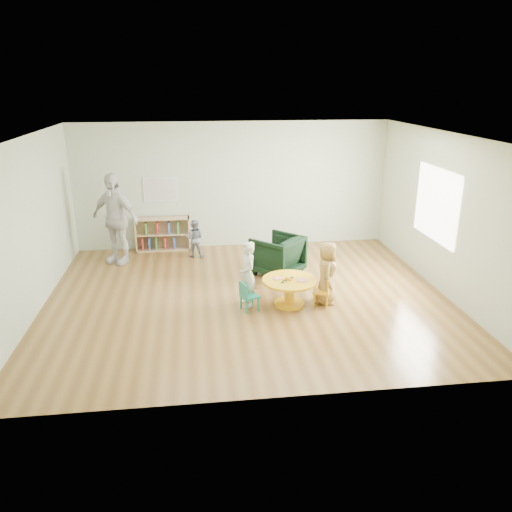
# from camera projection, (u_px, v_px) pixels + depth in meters

# --- Properties ---
(room) EXTENTS (7.10, 7.00, 2.80)m
(room) POSITION_uv_depth(u_px,v_px,m) (248.00, 192.00, 8.21)
(room) COLOR brown
(room) RESTS_ON ground
(activity_table) EXTENTS (0.93, 0.93, 0.51)m
(activity_table) POSITION_uv_depth(u_px,v_px,m) (290.00, 287.00, 8.42)
(activity_table) COLOR #E9AB13
(activity_table) RESTS_ON ground
(kid_chair_left) EXTENTS (0.35, 0.35, 0.51)m
(kid_chair_left) POSITION_uv_depth(u_px,v_px,m) (248.00, 295.00, 8.23)
(kid_chair_left) COLOR #17816C
(kid_chair_left) RESTS_ON ground
(kid_chair_right) EXTENTS (0.36, 0.36, 0.51)m
(kid_chair_right) POSITION_uv_depth(u_px,v_px,m) (324.00, 291.00, 8.42)
(kid_chair_right) COLOR #E9AB13
(kid_chair_right) RESTS_ON ground
(bookshelf) EXTENTS (1.20, 0.30, 0.75)m
(bookshelf) POSITION_uv_depth(u_px,v_px,m) (162.00, 234.00, 11.20)
(bookshelf) COLOR tan
(bookshelf) RESTS_ON ground
(alphabet_poster) EXTENTS (0.74, 0.01, 0.54)m
(alphabet_poster) POSITION_uv_depth(u_px,v_px,m) (160.00, 190.00, 10.99)
(alphabet_poster) COLOR white
(alphabet_poster) RESTS_ON ground
(armchair) EXTENTS (1.19, 1.19, 0.78)m
(armchair) POSITION_uv_depth(u_px,v_px,m) (278.00, 255.00, 9.78)
(armchair) COLOR black
(armchair) RESTS_ON ground
(child_left) EXTENTS (0.35, 0.46, 1.12)m
(child_left) POSITION_uv_depth(u_px,v_px,m) (248.00, 274.00, 8.33)
(child_left) COLOR silver
(child_left) RESTS_ON ground
(child_right) EXTENTS (0.46, 0.60, 1.09)m
(child_right) POSITION_uv_depth(u_px,v_px,m) (327.00, 273.00, 8.44)
(child_right) COLOR yellow
(child_right) RESTS_ON ground
(toddler) EXTENTS (0.46, 0.39, 0.83)m
(toddler) POSITION_uv_depth(u_px,v_px,m) (195.00, 238.00, 10.71)
(toddler) COLOR #161F39
(toddler) RESTS_ON ground
(adult_caretaker) EXTENTS (1.18, 0.96, 1.89)m
(adult_caretaker) POSITION_uv_depth(u_px,v_px,m) (115.00, 219.00, 10.24)
(adult_caretaker) COLOR silver
(adult_caretaker) RESTS_ON ground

